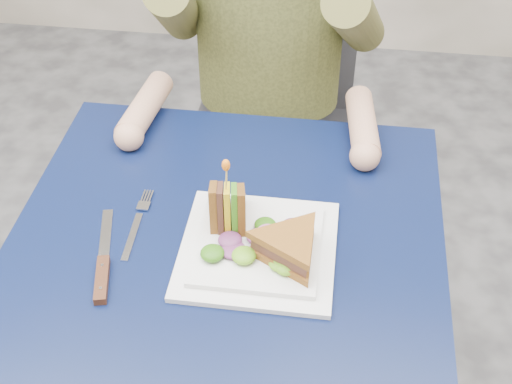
# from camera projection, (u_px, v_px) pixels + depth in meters

# --- Properties ---
(table) EXTENTS (0.75, 0.75, 0.73)m
(table) POSITION_uv_depth(u_px,v_px,m) (227.00, 271.00, 1.28)
(table) COLOR black
(table) RESTS_ON ground
(chair) EXTENTS (0.42, 0.40, 0.93)m
(chair) POSITION_uv_depth(u_px,v_px,m) (273.00, 100.00, 1.89)
(chair) COLOR #47474C
(chair) RESTS_ON ground
(plate) EXTENTS (0.26, 0.26, 0.02)m
(plate) POSITION_uv_depth(u_px,v_px,m) (258.00, 248.00, 1.20)
(plate) COLOR white
(plate) RESTS_ON table
(sandwich_flat) EXTENTS (0.20, 0.20, 0.05)m
(sandwich_flat) POSITION_uv_depth(u_px,v_px,m) (290.00, 247.00, 1.15)
(sandwich_flat) COLOR brown
(sandwich_flat) RESTS_ON plate
(sandwich_upright) EXTENTS (0.08, 0.14, 0.14)m
(sandwich_upright) POSITION_uv_depth(u_px,v_px,m) (227.00, 207.00, 1.21)
(sandwich_upright) COLOR brown
(sandwich_upright) RESTS_ON plate
(fork) EXTENTS (0.02, 0.18, 0.01)m
(fork) POSITION_uv_depth(u_px,v_px,m) (136.00, 225.00, 1.25)
(fork) COLOR silver
(fork) RESTS_ON table
(knife) EXTENTS (0.07, 0.22, 0.02)m
(knife) POSITION_uv_depth(u_px,v_px,m) (103.00, 271.00, 1.16)
(knife) COLOR silver
(knife) RESTS_ON table
(toothpick) EXTENTS (0.01, 0.01, 0.06)m
(toothpick) POSITION_uv_depth(u_px,v_px,m) (226.00, 178.00, 1.17)
(toothpick) COLOR tan
(toothpick) RESTS_ON sandwich_upright
(toothpick_frill) EXTENTS (0.01, 0.01, 0.02)m
(toothpick_frill) POSITION_uv_depth(u_px,v_px,m) (226.00, 165.00, 1.15)
(toothpick_frill) COLOR orange
(toothpick_frill) RESTS_ON sandwich_upright
(lettuce_spill) EXTENTS (0.15, 0.13, 0.02)m
(lettuce_spill) POSITION_uv_depth(u_px,v_px,m) (262.00, 235.00, 1.19)
(lettuce_spill) COLOR #337A14
(lettuce_spill) RESTS_ON plate
(onion_ring) EXTENTS (0.04, 0.04, 0.02)m
(onion_ring) POSITION_uv_depth(u_px,v_px,m) (267.00, 236.00, 1.18)
(onion_ring) COLOR #9E4C7A
(onion_ring) RESTS_ON plate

